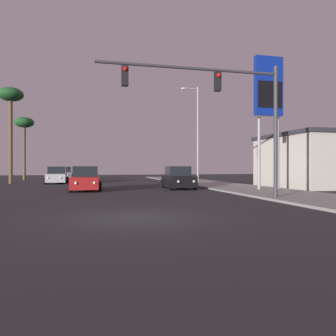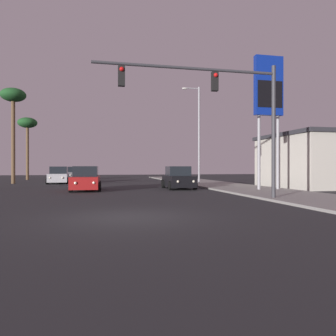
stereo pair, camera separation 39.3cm
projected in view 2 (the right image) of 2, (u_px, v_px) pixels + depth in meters
ground_plane at (127, 217)px, 10.55m from camera, size 120.00×120.00×0.00m
sidewalk_right at (254, 190)px, 22.34m from camera, size 5.00×60.00×0.12m
building_gas_station at (334, 161)px, 26.75m from camera, size 10.30×8.30×4.30m
car_red at (86, 180)px, 22.56m from camera, size 2.04×4.34×1.68m
car_grey at (67, 174)px, 42.27m from camera, size 2.04×4.34×1.68m
car_silver at (59, 176)px, 32.48m from camera, size 2.04×4.33×1.68m
car_black at (178, 179)px, 24.59m from camera, size 2.04×4.34×1.68m
traffic_light_mast at (223, 100)px, 15.56m from camera, size 8.87×0.36×6.50m
street_lamp at (198, 130)px, 30.61m from camera, size 1.74×0.24×9.00m
gas_station_sign at (269, 93)px, 22.10m from camera, size 2.00×0.42×9.00m
palm_tree_far at (27, 126)px, 41.71m from camera, size 2.40×2.40×7.95m
palm_tree_mid at (13, 101)px, 32.07m from camera, size 2.40×2.40×9.37m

